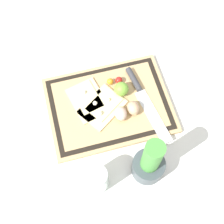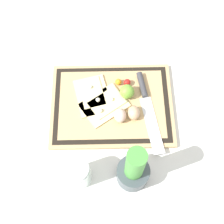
{
  "view_description": "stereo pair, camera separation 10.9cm",
  "coord_description": "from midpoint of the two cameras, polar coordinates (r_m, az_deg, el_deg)",
  "views": [
    {
      "loc": [
        0.12,
        0.48,
        1.03
      ],
      "look_at": [
        0.0,
        0.04,
        0.04
      ],
      "focal_mm": 50.0,
      "sensor_mm": 36.0,
      "label": 1
    },
    {
      "loc": [
        0.01,
        0.5,
        1.03
      ],
      "look_at": [
        0.0,
        0.04,
        0.04
      ],
      "focal_mm": 50.0,
      "sensor_mm": 36.0,
      "label": 2
    }
  ],
  "objects": [
    {
      "name": "herb_pot",
      "position": [
        0.98,
        3.71,
        -9.69
      ],
      "size": [
        0.11,
        0.11,
        0.24
      ],
      "color": "#3D474C",
      "rests_on": "ground_plane"
    },
    {
      "name": "cutting_board",
      "position": [
        1.13,
        -3.28,
        0.97
      ],
      "size": [
        0.44,
        0.33,
        0.02
      ],
      "color": "tan",
      "rests_on": "ground_plane"
    },
    {
      "name": "pizza_slice_far",
      "position": [
        1.11,
        -4.49,
        0.71
      ],
      "size": [
        0.19,
        0.18,
        0.02
      ],
      "color": "beige",
      "rests_on": "cutting_board"
    },
    {
      "name": "cherry_tomato_red",
      "position": [
        1.15,
        -1.44,
        5.55
      ],
      "size": [
        0.03,
        0.03,
        0.03
      ],
      "primitive_type": "sphere",
      "color": "red",
      "rests_on": "cutting_board"
    },
    {
      "name": "pizza_slice_near",
      "position": [
        1.13,
        -7.16,
        1.96
      ],
      "size": [
        0.15,
        0.18,
        0.02
      ],
      "color": "beige",
      "rests_on": "cutting_board"
    },
    {
      "name": "egg_brown",
      "position": [
        1.09,
        1.09,
        0.42
      ],
      "size": [
        0.04,
        0.05,
        0.04
      ],
      "primitive_type": "ellipsoid",
      "color": "tan",
      "rests_on": "cutting_board"
    },
    {
      "name": "egg_pink",
      "position": [
        1.08,
        -1.24,
        -0.59
      ],
      "size": [
        0.04,
        0.05,
        0.04
      ],
      "primitive_type": "ellipsoid",
      "color": "beige",
      "rests_on": "cutting_board"
    },
    {
      "name": "lime",
      "position": [
        1.12,
        -1.03,
        3.94
      ],
      "size": [
        0.05,
        0.05,
        0.05
      ],
      "primitive_type": "sphere",
      "color": "#70A838",
      "rests_on": "cutting_board"
    },
    {
      "name": "cherry_tomato_yellow",
      "position": [
        1.15,
        -3.04,
        5.32
      ],
      "size": [
        0.02,
        0.02,
        0.02
      ],
      "primitive_type": "sphere",
      "color": "orange",
      "rests_on": "cutting_board"
    },
    {
      "name": "ground_plane",
      "position": [
        1.14,
        -3.26,
        0.77
      ],
      "size": [
        6.0,
        6.0,
        0.0
      ],
      "primitive_type": "plane",
      "color": "silver"
    },
    {
      "name": "knife",
      "position": [
        1.14,
        2.5,
        3.44
      ],
      "size": [
        0.08,
        0.32,
        0.02
      ],
      "color": "silver",
      "rests_on": "cutting_board"
    },
    {
      "name": "sauce_jar",
      "position": [
        1.01,
        -6.05,
        -12.58
      ],
      "size": [
        0.08,
        0.08,
        0.11
      ],
      "color": "silver",
      "rests_on": "ground_plane"
    }
  ]
}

